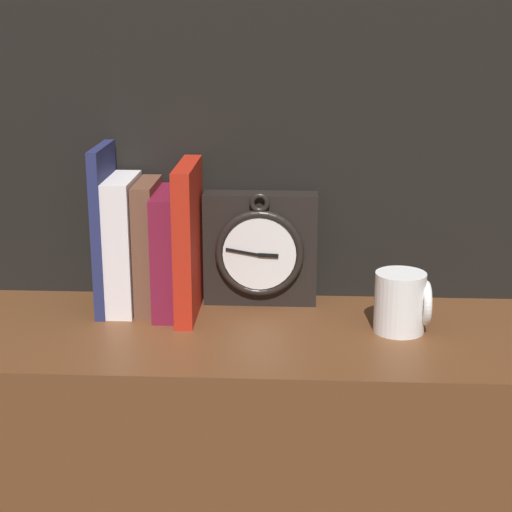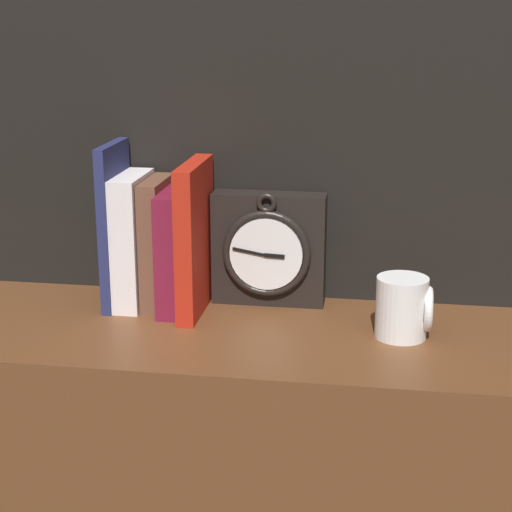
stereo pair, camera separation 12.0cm
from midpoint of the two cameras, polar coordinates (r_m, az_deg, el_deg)
clock at (r=1.33m, az=3.35°, el=0.41°), size 0.18×0.06×0.18m
book_slot0_navy at (r=1.32m, az=-6.84°, el=2.03°), size 0.02×0.12×0.25m
book_slot1_white at (r=1.32m, az=-5.63°, el=1.01°), size 0.04×0.12×0.21m
book_slot2_brown at (r=1.32m, az=-4.04°, el=0.85°), size 0.03×0.11×0.20m
book_slot3_maroon at (r=1.31m, az=-2.75°, el=0.40°), size 0.03×0.14×0.19m
book_slot4_red at (r=1.28m, az=-1.45°, el=1.16°), size 0.03×0.16×0.23m
mug at (r=1.23m, az=12.62°, el=-3.42°), size 0.08×0.07×0.09m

